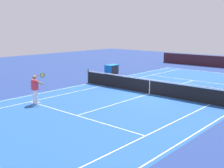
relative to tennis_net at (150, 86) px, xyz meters
name	(u,v)px	position (x,y,z in m)	size (l,w,h in m)	color
ground_plane	(150,94)	(0.00, 0.00, -0.49)	(60.00, 60.00, 0.00)	navy
court_slab	(150,94)	(0.00, 0.00, -0.49)	(24.20, 11.40, 0.00)	#1E4C93
court_line_markings	(150,94)	(0.00, 0.00, -0.49)	(23.85, 11.05, 0.01)	white
tennis_net	(150,86)	(0.00, 0.00, 0.00)	(0.10, 11.70, 1.08)	#2D2D33
tennis_player_near	(35,88)	(6.43, -3.46, 0.44)	(1.06, 0.78, 1.70)	white
tennis_ball	(154,84)	(-2.81, -1.52, -0.46)	(0.07, 0.07, 0.07)	#CCE01E
equipment_cart_tarped	(112,69)	(-4.67, -7.43, -0.05)	(1.25, 0.84, 0.85)	#2D2D33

